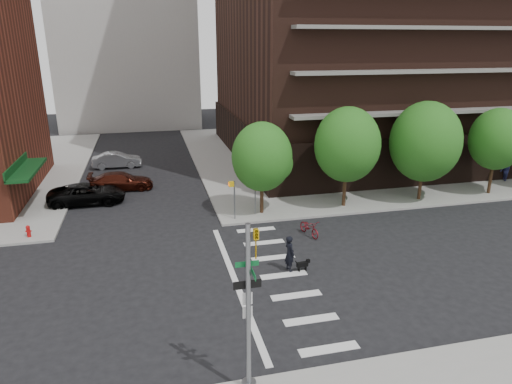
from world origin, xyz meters
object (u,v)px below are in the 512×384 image
(fire_hydrant, at_px, (28,231))
(parked_car_black, at_px, (87,194))
(dog_walker, at_px, (290,253))
(pedestrian_far, at_px, (505,171))
(scooter, at_px, (309,228))
(parked_car_silver, at_px, (117,160))
(traffic_signal, at_px, (249,324))
(parked_car_maroon, at_px, (121,181))

(fire_hydrant, distance_m, parked_car_black, 6.39)
(fire_hydrant, distance_m, dog_walker, 15.75)
(dog_walker, xyz_separation_m, pedestrian_far, (22.11, 10.57, 0.04))
(pedestrian_far, bearing_deg, scooter, -55.03)
(parked_car_silver, distance_m, pedestrian_far, 34.02)
(fire_hydrant, height_order, pedestrian_far, pedestrian_far)
(traffic_signal, relative_size, scooter, 3.13)
(traffic_signal, height_order, parked_car_black, traffic_signal)
(fire_hydrant, relative_size, dog_walker, 0.38)
(fire_hydrant, height_order, parked_car_black, parked_car_black)
(parked_car_black, relative_size, parked_car_silver, 1.21)
(scooter, bearing_deg, parked_car_black, 132.36)
(parked_car_black, xyz_separation_m, parked_car_maroon, (2.26, 2.81, -0.03))
(parked_car_maroon, xyz_separation_m, dog_walker, (8.92, -15.95, 0.25))
(traffic_signal, xyz_separation_m, parked_car_black, (-7.29, 21.07, -1.96))
(fire_hydrant, bearing_deg, dog_walker, -27.91)
(fire_hydrant, distance_m, scooter, 16.80)
(dog_walker, relative_size, pedestrian_far, 1.13)
(parked_car_maroon, bearing_deg, traffic_signal, -167.62)
(parked_car_silver, bearing_deg, dog_walker, -157.12)
(traffic_signal, bearing_deg, parked_car_silver, 100.38)
(traffic_signal, bearing_deg, parked_car_maroon, 101.90)
(fire_hydrant, distance_m, pedestrian_far, 36.17)
(fire_hydrant, height_order, parked_car_maroon, parked_car_maroon)
(scooter, distance_m, pedestrian_far, 20.66)
(fire_hydrant, distance_m, parked_car_maroon, 9.93)
(scooter, bearing_deg, dog_walker, -136.33)
(dog_walker, bearing_deg, parked_car_silver, 8.67)
(traffic_signal, distance_m, dog_walker, 8.99)
(traffic_signal, height_order, pedestrian_far, traffic_signal)
(traffic_signal, relative_size, parked_car_maroon, 1.22)
(fire_hydrant, relative_size, parked_car_silver, 0.17)
(parked_car_black, height_order, parked_car_silver, parked_car_black)
(parked_car_maroon, height_order, dog_walker, dog_walker)
(parked_car_black, distance_m, parked_car_silver, 10.00)
(traffic_signal, bearing_deg, parked_car_black, 109.10)
(parked_car_black, height_order, dog_walker, dog_walker)
(traffic_signal, bearing_deg, pedestrian_far, 35.43)
(parked_car_maroon, relative_size, pedestrian_far, 2.88)
(dog_walker, bearing_deg, pedestrian_far, -78.33)
(parked_car_black, bearing_deg, scooter, -124.92)
(parked_car_black, distance_m, dog_walker, 17.26)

